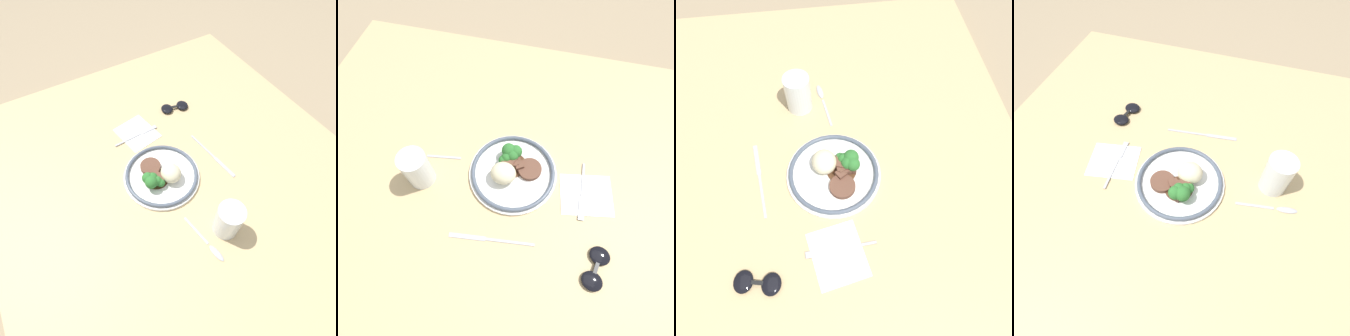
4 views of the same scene
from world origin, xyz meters
TOP-DOWN VIEW (x-y plane):
  - ground_plane at (0.00, 0.00)m, footprint 8.00×8.00m
  - dining_table at (0.00, 0.00)m, footprint 1.36×1.20m
  - napkin at (-0.26, -0.04)m, footprint 0.17×0.15m
  - plate at (-0.04, -0.06)m, footprint 0.25×0.25m
  - juice_glass at (0.21, 0.02)m, footprint 0.08×0.08m
  - fork at (-0.25, -0.03)m, footprint 0.02×0.18m
  - knife at (-0.02, 0.15)m, footprint 0.23×0.04m
  - spoon at (0.24, -0.05)m, footprint 0.17×0.04m
  - sunglasses at (-0.30, 0.15)m, footprint 0.08×0.12m

SIDE VIEW (x-z plane):
  - ground_plane at x=0.00m, z-range 0.00..0.00m
  - dining_table at x=0.00m, z-range 0.00..0.05m
  - napkin at x=-0.26m, z-range 0.05..0.05m
  - knife at x=-0.02m, z-range 0.05..0.05m
  - spoon at x=0.24m, z-range 0.05..0.05m
  - fork at x=-0.25m, z-range 0.05..0.05m
  - sunglasses at x=-0.30m, z-range 0.05..0.06m
  - plate at x=-0.04m, z-range 0.03..0.10m
  - juice_glass at x=0.21m, z-range 0.04..0.16m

